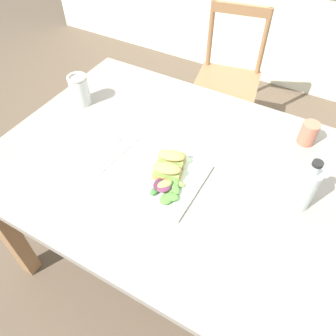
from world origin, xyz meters
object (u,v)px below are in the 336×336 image
Objects in this scene: dining_table at (177,181)px; plate_lunch at (163,178)px; chair_wooden_far at (228,79)px; cup_extra_side at (309,133)px; mason_jar_iced_tea at (80,91)px; bottle_cold_brew at (305,190)px; fork_on_napkin at (109,149)px; sandwich_half_back at (171,158)px; sandwich_half_front at (167,171)px.

plate_lunch is at bearing -96.45° from dining_table.
chair_wooden_far is 0.98m from cup_extra_side.
plate_lunch is 2.03× the size of mason_jar_iced_tea.
cup_extra_side is at bearing 99.75° from bottle_cold_brew.
bottle_cold_brew is at bearing 4.50° from dining_table.
bottle_cold_brew is at bearing -58.20° from chair_wooden_far.
chair_wooden_far reaches higher than fork_on_napkin.
mason_jar_iced_tea reaches higher than dining_table.
dining_table is 0.30m from fork_on_napkin.
sandwich_half_back is at bearing -137.21° from cup_extra_side.
sandwich_half_front is 0.27m from fork_on_napkin.
chair_wooden_far is at bearing 69.02° from mason_jar_iced_tea.
sandwich_half_back reaches higher than fork_on_napkin.
bottle_cold_brew reaches higher than dining_table.
plate_lunch is 2.96× the size of cup_extra_side.
dining_table is at bearing -175.50° from bottle_cold_brew.
sandwich_half_back is (-0.02, -0.02, 0.15)m from dining_table.
plate_lunch is at bearing -136.76° from sandwich_half_front.
mason_jar_iced_tea reaches higher than plate_lunch.
cup_extra_side is (0.66, 0.42, 0.04)m from fork_on_napkin.
plate_lunch is at bearing -21.51° from mason_jar_iced_tea.
plate_lunch reaches higher than fork_on_napkin.
chair_wooden_far is 7.71× the size of sandwich_half_back.
chair_wooden_far is 3.14× the size of plate_lunch.
dining_table is 12.37× the size of sandwich_half_front.
sandwich_half_back is 0.26m from fork_on_napkin.
fork_on_napkin is (-0.25, -0.05, -0.03)m from sandwich_half_back.
sandwich_half_back is (0.18, -1.09, 0.33)m from chair_wooden_far.
cup_extra_side is at bearing 42.23° from dining_table.
sandwich_half_back is at bearing -80.67° from chair_wooden_far.
fork_on_napkin is at bearing -33.06° from mason_jar_iced_tea.
sandwich_half_back is 0.61× the size of fork_on_napkin.
sandwich_half_front is at bearing -3.45° from fork_on_napkin.
sandwich_half_front is at bearing -131.56° from cup_extra_side.
dining_table is 10.22× the size of mason_jar_iced_tea.
sandwich_half_front is 1.00× the size of sandwich_half_back.
chair_wooden_far reaches higher than dining_table.
cup_extra_side is (0.95, 0.23, -0.01)m from mason_jar_iced_tea.
cup_extra_side is at bearing 13.87° from mason_jar_iced_tea.
sandwich_half_back is at bearing -172.96° from bottle_cold_brew.
bottle_cold_brew reaches higher than mason_jar_iced_tea.
sandwich_half_front is 0.46m from bottle_cold_brew.
sandwich_half_front is 0.55× the size of bottle_cold_brew.
sandwich_half_front reaches higher than fork_on_napkin.
bottle_cold_brew reaches higher than chair_wooden_far.
mason_jar_iced_tea is at bearing 175.17° from bottle_cold_brew.
chair_wooden_far is (-0.20, 1.07, -0.18)m from dining_table.
sandwich_half_front is 0.59m from cup_extra_side.
bottle_cold_brew is (0.71, 0.10, 0.07)m from fork_on_napkin.
chair_wooden_far is 9.32× the size of cup_extra_side.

